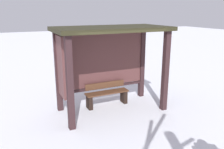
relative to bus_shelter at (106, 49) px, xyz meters
The scene contains 3 objects.
ground_plane 1.90m from the bus_shelter, 62.67° to the right, with size 60.00×60.00×0.00m, color white.
bus_shelter is the anchor object (origin of this frame).
bench_left_inside 1.54m from the bus_shelter, 59.83° to the left, with size 1.42×0.36×0.75m.
Camera 1 is at (-2.85, -6.09, 2.99)m, focal length 37.29 mm.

